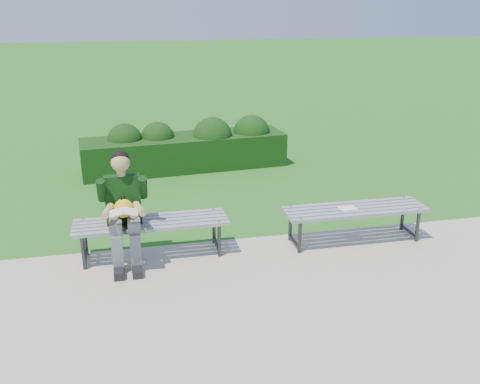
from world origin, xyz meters
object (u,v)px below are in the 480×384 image
at_px(hedge, 189,147).
at_px(paper_sheet, 348,208).
at_px(bench_right, 355,212).
at_px(bench_left, 151,225).
at_px(seated_boy, 124,206).

distance_m(hedge, paper_sheet, 4.03).
bearing_deg(bench_right, hedge, 113.47).
relative_size(hedge, bench_left, 2.09).
bearing_deg(seated_boy, paper_sheet, -0.47).
bearing_deg(bench_right, seated_boy, 179.55).
bearing_deg(bench_left, hedge, 76.03).
height_order(bench_left, paper_sheet, bench_left).
bearing_deg(seated_boy, hedge, 72.07).
xyz_separation_m(hedge, bench_right, (1.62, -3.73, 0.02)).
distance_m(hedge, seated_boy, 3.91).
xyz_separation_m(hedge, bench_left, (-0.90, -3.62, 0.02)).
relative_size(bench_right, seated_boy, 1.37).
relative_size(bench_left, paper_sheet, 8.01).
bearing_deg(seated_boy, bench_left, 17.01).
distance_m(hedge, bench_right, 4.07).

